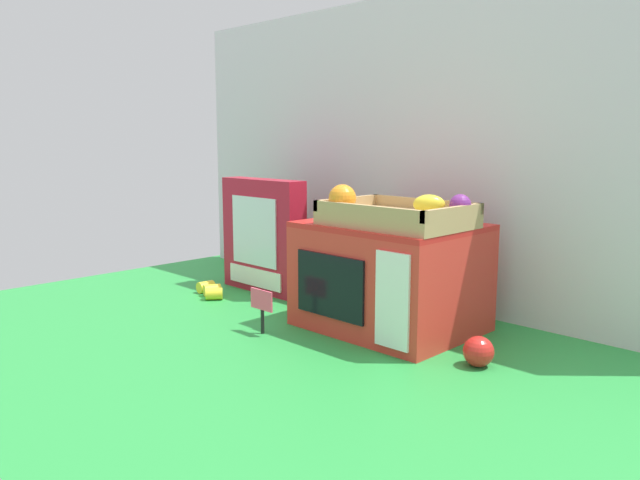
% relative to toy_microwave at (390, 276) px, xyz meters
% --- Properties ---
extents(ground_plane, '(1.70, 1.70, 0.00)m').
position_rel_toy_microwave_xyz_m(ground_plane, '(-0.15, -0.00, -0.12)').
color(ground_plane, green).
rests_on(ground_plane, ground).
extents(display_back_panel, '(1.61, 0.03, 0.79)m').
position_rel_toy_microwave_xyz_m(display_back_panel, '(-0.15, 0.24, 0.27)').
color(display_back_panel, silver).
rests_on(display_back_panel, ground).
extents(toy_microwave, '(0.37, 0.30, 0.24)m').
position_rel_toy_microwave_xyz_m(toy_microwave, '(0.00, 0.00, 0.00)').
color(toy_microwave, red).
rests_on(toy_microwave, ground).
extents(food_groups_crate, '(0.30, 0.21, 0.09)m').
position_rel_toy_microwave_xyz_m(food_groups_crate, '(0.04, -0.03, 0.15)').
color(food_groups_crate, tan).
rests_on(food_groups_crate, toy_microwave).
extents(cookie_set_box, '(0.29, 0.07, 0.32)m').
position_rel_toy_microwave_xyz_m(cookie_set_box, '(-0.47, 0.02, 0.04)').
color(cookie_set_box, '#B2192D').
rests_on(cookie_set_box, ground).
extents(price_sign, '(0.07, 0.01, 0.10)m').
position_rel_toy_microwave_xyz_m(price_sign, '(-0.17, -0.24, -0.05)').
color(price_sign, black).
rests_on(price_sign, ground).
extents(loose_toy_banana, '(0.13, 0.08, 0.03)m').
position_rel_toy_microwave_xyz_m(loose_toy_banana, '(-0.53, -0.12, -0.10)').
color(loose_toy_banana, yellow).
rests_on(loose_toy_banana, ground).
extents(loose_toy_apple, '(0.06, 0.06, 0.06)m').
position_rel_toy_microwave_xyz_m(loose_toy_apple, '(0.28, -0.07, -0.09)').
color(loose_toy_apple, red).
rests_on(loose_toy_apple, ground).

